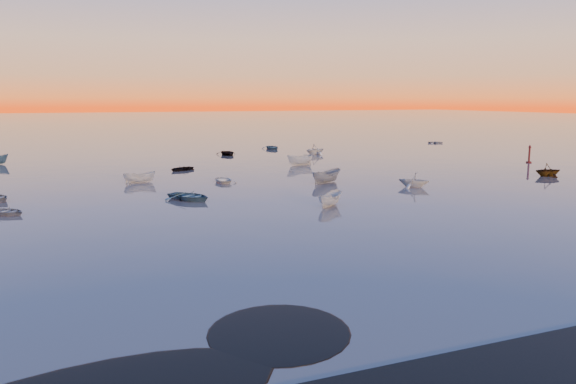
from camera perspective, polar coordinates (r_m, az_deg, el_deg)
ground at (r=120.74m, az=-14.73°, el=4.58°), size 600.00×600.00×0.00m
mud_lobes at (r=26.11m, az=17.81°, el=-12.65°), size 140.00×6.00×0.07m
moored_fleet at (r=74.66m, az=-9.83°, el=1.91°), size 124.00×58.00×1.20m
boat_near_center at (r=51.06m, az=4.29°, el=-1.44°), size 3.54×3.89×1.29m
boat_near_right at (r=63.42m, az=12.63°, el=0.50°), size 3.74×3.54×1.25m
channel_marker at (r=92.96m, az=23.31°, el=3.44°), size 0.80×0.80×2.85m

